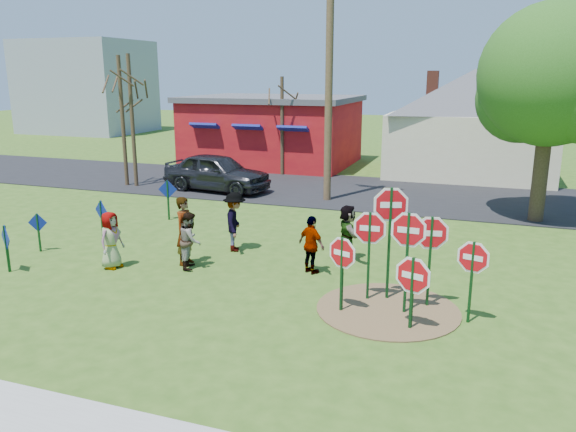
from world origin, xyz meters
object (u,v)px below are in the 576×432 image
person_b (185,231)px  utility_pole (329,74)px  leafy_tree (554,83)px  stop_sign_d (431,240)px  person_a (111,240)px  suv (217,172)px  stop_sign_a (342,259)px  stop_sign_c (408,240)px  stop_sign_b (390,215)px

person_b → utility_pole: 10.14m
utility_pole → leafy_tree: (8.11, -0.82, -0.29)m
utility_pole → stop_sign_d: bearing=-62.6°
stop_sign_d → utility_pole: (-5.12, 9.89, 3.56)m
person_a → utility_pole: utility_pole is taller
person_a → leafy_tree: size_ratio=0.21×
suv → person_b: bearing=-150.8°
stop_sign_a → stop_sign_c: bearing=37.5°
person_a → stop_sign_a: bearing=-90.2°
suv → leafy_tree: bearing=-86.5°
person_b → leafy_tree: size_ratio=0.25×
stop_sign_b → stop_sign_d: bearing=-25.9°
stop_sign_a → stop_sign_b: 1.57m
person_b → suv: person_b is taller
stop_sign_c → person_b: stop_sign_c is taller
person_b → stop_sign_d: bearing=-90.0°
stop_sign_c → suv: size_ratio=0.49×
stop_sign_c → person_a: stop_sign_c is taller
stop_sign_a → person_b: 5.15m
stop_sign_b → suv: stop_sign_b is taller
person_a → person_b: person_b is taller
utility_pole → leafy_tree: utility_pole is taller
person_b → utility_pole: (1.52, 9.11, 4.19)m
stop_sign_a → stop_sign_b: (0.84, 1.05, 0.80)m
suv → stop_sign_c: bearing=-129.4°
stop_sign_b → person_a: (-7.44, -0.30, -1.25)m
leafy_tree → stop_sign_c: bearing=-109.6°
stop_sign_c → leafy_tree: leafy_tree is taller
person_b → stop_sign_a: bearing=-102.6°
leafy_tree → stop_sign_a: bearing=-115.5°
person_a → suv: size_ratio=0.32×
stop_sign_a → person_a: bearing=-164.6°
stop_sign_b → stop_sign_a: bearing=-146.4°
stop_sign_b → person_b: size_ratio=1.48×
stop_sign_b → suv: 13.67m
stop_sign_d → person_a: size_ratio=1.43×
stop_sign_a → person_a: 6.66m
person_b → suv: bearing=28.2°
stop_sign_c → suv: (-9.84, 10.60, -0.81)m
stop_sign_c → utility_pole: 11.95m
stop_sign_a → person_a: stop_sign_a is taller
stop_sign_d → suv: (-10.28, 10.05, -0.71)m
stop_sign_c → person_b: (-6.20, 1.33, -0.73)m
person_b → leafy_tree: bearing=-42.6°
stop_sign_c → person_b: bearing=170.3°
suv → stop_sign_a: bearing=-134.5°
suv → person_a: bearing=-161.7°
person_a → utility_pole: 11.44m
suv → stop_sign_b: bearing=-129.0°
utility_pole → leafy_tree: 8.16m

